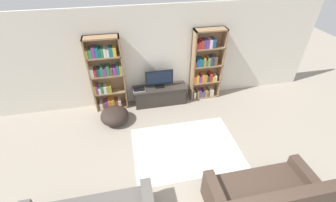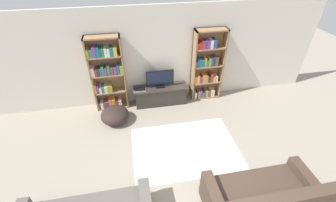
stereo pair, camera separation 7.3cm
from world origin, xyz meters
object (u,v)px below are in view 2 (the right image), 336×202
object	(u,v)px
bookshelf_left	(107,75)
television	(160,78)
tv_stand	(161,95)
couch_right_sofa	(262,200)
laptop	(140,89)
beanbag_ottoman	(115,115)
bookshelf_right	(206,67)

from	to	relation	value
bookshelf_left	television	size ratio (longest dim) A/B	2.73
bookshelf_left	tv_stand	xyz separation A→B (m)	(1.35, -0.10, -0.72)
bookshelf_left	tv_stand	world-z (taller)	bookshelf_left
bookshelf_left	couch_right_sofa	world-z (taller)	bookshelf_left
laptop	beanbag_ottoman	distance (m)	0.95
tv_stand	television	world-z (taller)	television
tv_stand	couch_right_sofa	world-z (taller)	couch_right_sofa
bookshelf_right	television	xyz separation A→B (m)	(-1.29, -0.08, -0.16)
bookshelf_left	couch_right_sofa	bearing A→B (deg)	-54.24
bookshelf_left	beanbag_ottoman	distance (m)	1.04
tv_stand	television	xyz separation A→B (m)	(0.00, 0.02, 0.52)
television	beanbag_ottoman	bearing A→B (deg)	-154.80
beanbag_ottoman	television	bearing A→B (deg)	25.20
bookshelf_right	couch_right_sofa	distance (m)	3.55
bookshelf_left	laptop	size ratio (longest dim) A/B	6.31
television	bookshelf_left	bearing A→B (deg)	176.45
television	beanbag_ottoman	distance (m)	1.51
laptop	beanbag_ottoman	bearing A→B (deg)	-142.07
bookshelf_right	laptop	bearing A→B (deg)	-175.87
tv_stand	beanbag_ottoman	bearing A→B (deg)	-155.60
bookshelf_right	tv_stand	world-z (taller)	bookshelf_right
laptop	beanbag_ottoman	xyz separation A→B (m)	(-0.70, -0.54, -0.34)
bookshelf_left	bookshelf_right	xyz separation A→B (m)	(2.64, 0.00, -0.04)
couch_right_sofa	bookshelf_right	bearing A→B (deg)	87.88
bookshelf_left	laptop	bearing A→B (deg)	-9.64
tv_stand	laptop	bearing A→B (deg)	-177.12
bookshelf_left	laptop	xyz separation A→B (m)	(0.78, -0.13, -0.45)
bookshelf_right	couch_right_sofa	world-z (taller)	bookshelf_right
bookshelf_left	bookshelf_right	world-z (taller)	same
couch_right_sofa	beanbag_ottoman	xyz separation A→B (m)	(-2.42, 2.81, -0.10)
laptop	couch_right_sofa	world-z (taller)	couch_right_sofa
tv_stand	television	size ratio (longest dim) A/B	2.01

